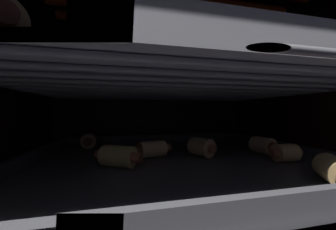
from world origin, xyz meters
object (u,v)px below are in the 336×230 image
object	(u,v)px
pig_in_blanket_lower_2	(89,140)
baking_tray_lower	(175,159)
oven_rack_lower	(175,166)
pig_in_blanket_upper_0	(172,80)
pig_in_blanket_lower_0	(118,156)
baking_tray_upper	(176,84)
pig_in_blanket_lower_6	(201,147)
pig_in_blanket_upper_3	(114,77)
pig_in_blanket_upper_5	(195,84)
pig_in_blanket_upper_1	(156,66)
pig_in_blanket_upper_2	(90,81)
pig_in_blanket_lower_3	(286,153)
pig_in_blanket_lower_1	(263,145)
pig_in_blanket_lower_5	(152,149)
oven_rack_upper	(176,90)
pig_in_blanket_lower_4	(335,170)
pig_in_blanket_upper_4	(199,66)

from	to	relation	value
pig_in_blanket_lower_2	baking_tray_lower	bearing A→B (deg)	-39.09
oven_rack_lower	pig_in_blanket_upper_0	size ratio (longest dim) A/B	9.32
pig_in_blanket_lower_0	baking_tray_upper	bearing A→B (deg)	21.12
pig_in_blanket_lower_6	pig_in_blanket_lower_0	bearing A→B (deg)	-164.67
pig_in_blanket_upper_3	pig_in_blanket_upper_5	xyz separation A→B (cm)	(15.65, 3.60, 0.06)
oven_rack_lower	pig_in_blanket_lower_0	bearing A→B (deg)	-158.88
pig_in_blanket_upper_1	pig_in_blanket_upper_3	bearing A→B (deg)	122.43
pig_in_blanket_upper_2	pig_in_blanket_upper_1	bearing A→B (deg)	-55.29
pig_in_blanket_upper_2	pig_in_blanket_upper_3	xyz separation A→B (cm)	(4.61, -5.91, -0.15)
pig_in_blanket_lower_3	oven_rack_lower	bearing A→B (deg)	157.92
pig_in_blanket_lower_3	baking_tray_upper	world-z (taller)	baking_tray_upper
baking_tray_lower	pig_in_blanket_lower_1	world-z (taller)	pig_in_blanket_lower_1
pig_in_blanket_lower_3	pig_in_blanket_lower_6	world-z (taller)	pig_in_blanket_lower_6
oven_rack_lower	pig_in_blanket_lower_3	bearing A→B (deg)	-22.08
pig_in_blanket_upper_5	baking_tray_lower	bearing A→B (deg)	-126.92
pig_in_blanket_lower_5	pig_in_blanket_lower_3	bearing A→B (deg)	-20.09
pig_in_blanket_lower_1	pig_in_blanket_lower_5	xyz separation A→B (cm)	(-18.29, 1.56, -0.13)
oven_rack_upper	pig_in_blanket_upper_5	distance (cm)	10.75
baking_tray_lower	pig_in_blanket_upper_5	bearing A→B (deg)	53.08
pig_in_blanket_lower_1	pig_in_blanket_upper_5	world-z (taller)	pig_in_blanket_upper_5
oven_rack_lower	pig_in_blanket_upper_5	distance (cm)	17.54
pig_in_blanket_upper_0	pig_in_blanket_upper_1	world-z (taller)	pig_in_blanket_upper_1
pig_in_blanket_lower_5	pig_in_blanket_upper_2	xyz separation A→B (cm)	(-10.49, 9.98, 11.61)
oven_rack_upper	oven_rack_lower	bearing A→B (deg)	-90.00
oven_rack_lower	pig_in_blanket_upper_2	world-z (taller)	pig_in_blanket_upper_2
pig_in_blanket_upper_2	pig_in_blanket_upper_3	world-z (taller)	pig_in_blanket_upper_2
baking_tray_lower	pig_in_blanket_lower_0	xyz separation A→B (cm)	(-8.40, -3.25, 1.64)
oven_rack_upper	pig_in_blanket_upper_3	xyz separation A→B (cm)	(-9.37, 4.76, 2.43)
pig_in_blanket_lower_4	pig_in_blanket_upper_0	world-z (taller)	pig_in_blanket_upper_0
pig_in_blanket_lower_6	pig_in_blanket_upper_4	size ratio (longest dim) A/B	0.98
pig_in_blanket_lower_3	pig_in_blanket_upper_2	size ratio (longest dim) A/B	1.02
pig_in_blanket_lower_1	oven_rack_upper	distance (cm)	17.30
oven_rack_lower	pig_in_blanket_upper_3	xyz separation A→B (cm)	(-9.37, 4.76, 14.02)
pig_in_blanket_upper_0	baking_tray_upper	bearing A→B (deg)	-97.39
pig_in_blanket_lower_4	baking_tray_lower	bearing A→B (deg)	131.77
pig_in_blanket_lower_6	baking_tray_upper	distance (cm)	10.67
pig_in_blanket_lower_4	pig_in_blanket_lower_5	distance (cm)	21.39
pig_in_blanket_lower_3	oven_rack_upper	bearing A→B (deg)	157.92
pig_in_blanket_upper_0	pig_in_blanket_lower_1	bearing A→B (deg)	-20.26
oven_rack_lower	pig_in_blanket_upper_3	size ratio (longest dim) A/B	8.06
oven_rack_upper	pig_in_blanket_lower_5	bearing A→B (deg)	168.64
pig_in_blanket_upper_4	pig_in_blanket_lower_0	bearing A→B (deg)	172.40
pig_in_blanket_lower_4	pig_in_blanket_lower_6	xyz separation A→B (cm)	(-8.03, 13.98, 0.15)
baking_tray_lower	baking_tray_upper	size ratio (longest dim) A/B	1.00
oven_rack_lower	baking_tray_lower	world-z (taller)	baking_tray_lower
pig_in_blanket_lower_4	pig_in_blanket_lower_6	distance (cm)	16.12
baking_tray_lower	baking_tray_upper	xyz separation A→B (cm)	(0.00, 0.00, 11.51)
pig_in_blanket_lower_2	pig_in_blanket_upper_1	bearing A→B (deg)	-55.84
pig_in_blanket_lower_4	oven_rack_lower	bearing A→B (deg)	131.77
pig_in_blanket_upper_0	pig_in_blanket_upper_2	world-z (taller)	pig_in_blanket_upper_2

